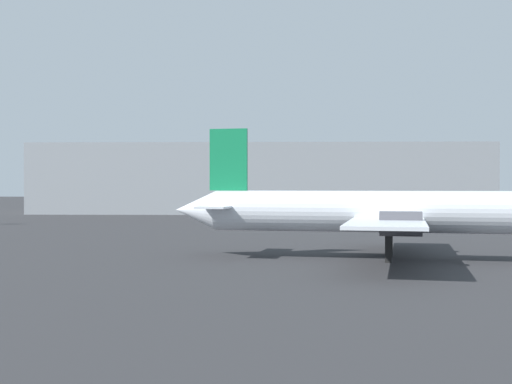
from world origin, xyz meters
name	(u,v)px	position (x,y,z in m)	size (l,w,h in m)	color
airplane_on_taxiway	(404,212)	(5.72, 39.29, 3.55)	(36.19, 25.94, 9.93)	silver
terminal_building	(261,179)	(-7.16, 125.38, 6.71)	(87.37, 24.75, 13.41)	#999EA3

